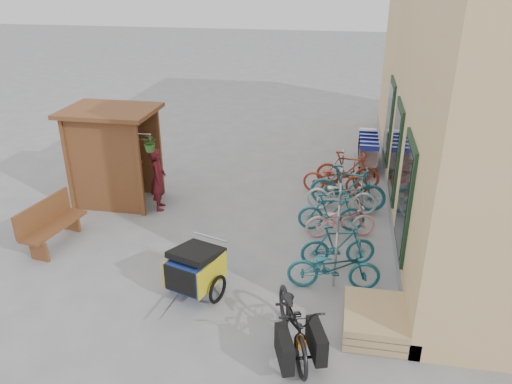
% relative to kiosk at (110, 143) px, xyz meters
% --- Properties ---
extents(ground, '(80.00, 80.00, 0.00)m').
position_rel_kiosk_xyz_m(ground, '(3.28, -2.47, -1.55)').
color(ground, '#939396').
extents(kiosk, '(2.49, 1.65, 2.40)m').
position_rel_kiosk_xyz_m(kiosk, '(0.00, 0.00, 0.00)').
color(kiosk, brown).
rests_on(kiosk, ground).
extents(bike_rack, '(0.05, 5.35, 0.86)m').
position_rel_kiosk_xyz_m(bike_rack, '(5.58, -0.07, -1.04)').
color(bike_rack, '#A5A8AD').
rests_on(bike_rack, ground).
extents(pallet_stack, '(1.00, 1.20, 0.40)m').
position_rel_kiosk_xyz_m(pallet_stack, '(6.28, -3.87, -1.34)').
color(pallet_stack, tan).
rests_on(pallet_stack, ground).
extents(bench, '(0.73, 1.64, 1.01)m').
position_rel_kiosk_xyz_m(bench, '(-0.40, -2.26, -1.04)').
color(bench, brown).
rests_on(bench, ground).
extents(shopping_carts, '(0.55, 2.20, 1.00)m').
position_rel_kiosk_xyz_m(shopping_carts, '(6.28, 3.75, -0.97)').
color(shopping_carts, silver).
rests_on(shopping_carts, ground).
extents(child_trailer, '(1.09, 1.69, 0.98)m').
position_rel_kiosk_xyz_m(child_trailer, '(3.13, -3.40, -1.01)').
color(child_trailer, navy).
rests_on(child_trailer, ground).
extents(cargo_bike, '(1.25, 2.03, 1.01)m').
position_rel_kiosk_xyz_m(cargo_bike, '(5.02, -4.49, -1.05)').
color(cargo_bike, black).
rests_on(cargo_bike, ground).
extents(person_kiosk, '(0.52, 0.66, 1.57)m').
position_rel_kiosk_xyz_m(person_kiosk, '(1.23, -0.18, -0.77)').
color(person_kiosk, maroon).
rests_on(person_kiosk, ground).
extents(bike_0, '(1.75, 0.77, 0.89)m').
position_rel_kiosk_xyz_m(bike_0, '(5.56, -2.78, -1.11)').
color(bike_0, '#1C6473').
rests_on(bike_0, ground).
extents(bike_1, '(1.54, 0.76, 0.89)m').
position_rel_kiosk_xyz_m(bike_1, '(5.61, -1.98, -1.11)').
color(bike_1, '#1C6473').
rests_on(bike_1, ground).
extents(bike_2, '(1.62, 0.91, 0.81)m').
position_rel_kiosk_xyz_m(bike_2, '(5.63, -0.80, -1.15)').
color(bike_2, pink).
rests_on(bike_2, ground).
extents(bike_3, '(1.53, 0.58, 0.90)m').
position_rel_kiosk_xyz_m(bike_3, '(5.41, -0.55, -1.10)').
color(bike_3, '#1C6473').
rests_on(bike_3, ground).
extents(bike_4, '(1.72, 0.68, 0.89)m').
position_rel_kiosk_xyz_m(bike_4, '(5.61, 0.44, -1.11)').
color(bike_4, beige).
rests_on(bike_4, ground).
extents(bike_5, '(1.91, 0.79, 1.11)m').
position_rel_kiosk_xyz_m(bike_5, '(5.74, 0.67, -1.00)').
color(bike_5, '#1C6473').
rests_on(bike_5, ground).
extents(bike_6, '(1.71, 0.72, 0.88)m').
position_rel_kiosk_xyz_m(bike_6, '(5.42, 1.45, -1.11)').
color(bike_6, maroon).
rests_on(bike_6, ground).
extents(bike_7, '(1.72, 0.62, 1.01)m').
position_rel_kiosk_xyz_m(bike_7, '(5.73, 1.93, -1.05)').
color(bike_7, maroon).
rests_on(bike_7, ground).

